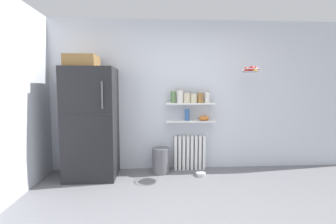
# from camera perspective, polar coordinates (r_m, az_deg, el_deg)

# --- Properties ---
(ground_plane) EXTENTS (7.04, 7.04, 0.00)m
(ground_plane) POSITION_cam_1_polar(r_m,az_deg,el_deg) (3.19, 5.30, -21.07)
(ground_plane) COLOR slate
(back_wall) EXTENTS (7.04, 0.10, 2.60)m
(back_wall) POSITION_cam_1_polar(r_m,az_deg,el_deg) (4.40, 2.36, 3.81)
(back_wall) COLOR silver
(back_wall) RESTS_ON ground_plane
(refrigerator) EXTENTS (0.78, 0.72, 1.94)m
(refrigerator) POSITION_cam_1_polar(r_m,az_deg,el_deg) (4.13, -17.29, -1.88)
(refrigerator) COLOR black
(refrigerator) RESTS_ON ground_plane
(radiator) EXTENTS (0.55, 0.12, 0.60)m
(radiator) POSITION_cam_1_polar(r_m,az_deg,el_deg) (4.44, 5.00, -9.28)
(radiator) COLOR white
(radiator) RESTS_ON ground_plane
(wall_shelf_lower) EXTENTS (0.85, 0.22, 0.02)m
(wall_shelf_lower) POSITION_cam_1_polar(r_m,az_deg,el_deg) (4.30, 5.12, -2.12)
(wall_shelf_lower) COLOR white
(wall_shelf_upper) EXTENTS (0.85, 0.22, 0.02)m
(wall_shelf_upper) POSITION_cam_1_polar(r_m,az_deg,el_deg) (4.27, 5.15, 1.94)
(wall_shelf_upper) COLOR white
(storage_jar_0) EXTENTS (0.09, 0.09, 0.21)m
(storage_jar_0) POSITION_cam_1_polar(r_m,az_deg,el_deg) (4.23, 1.20, 3.53)
(storage_jar_0) COLOR #5B7F4C
(storage_jar_0) RESTS_ON wall_shelf_upper
(storage_jar_1) EXTENTS (0.12, 0.12, 0.23)m
(storage_jar_1) POSITION_cam_1_polar(r_m,az_deg,el_deg) (4.24, 2.79, 3.66)
(storage_jar_1) COLOR silver
(storage_jar_1) RESTS_ON wall_shelf_upper
(storage_jar_2) EXTENTS (0.11, 0.11, 0.19)m
(storage_jar_2) POSITION_cam_1_polar(r_m,az_deg,el_deg) (4.26, 4.38, 3.35)
(storage_jar_2) COLOR beige
(storage_jar_2) RESTS_ON wall_shelf_upper
(storage_jar_3) EXTENTS (0.12, 0.12, 0.18)m
(storage_jar_3) POSITION_cam_1_polar(r_m,az_deg,el_deg) (4.27, 5.95, 3.28)
(storage_jar_3) COLOR beige
(storage_jar_3) RESTS_ON wall_shelf_upper
(storage_jar_4) EXTENTS (0.10, 0.10, 0.19)m
(storage_jar_4) POSITION_cam_1_polar(r_m,az_deg,el_deg) (4.29, 7.51, 3.34)
(storage_jar_4) COLOR olive
(storage_jar_4) RESTS_ON wall_shelf_upper
(storage_jar_5) EXTENTS (0.09, 0.09, 0.21)m
(storage_jar_5) POSITION_cam_1_polar(r_m,az_deg,el_deg) (4.32, 9.05, 3.45)
(storage_jar_5) COLOR silver
(storage_jar_5) RESTS_ON wall_shelf_upper
(vase) EXTENTS (0.09, 0.09, 0.20)m
(vase) POSITION_cam_1_polar(r_m,az_deg,el_deg) (4.28, 4.43, -0.65)
(vase) COLOR #38609E
(vase) RESTS_ON wall_shelf_lower
(shelf_bowl) EXTENTS (0.19, 0.19, 0.08)m
(shelf_bowl) POSITION_cam_1_polar(r_m,az_deg,el_deg) (4.33, 8.26, -1.38)
(shelf_bowl) COLOR orange
(shelf_bowl) RESTS_ON wall_shelf_lower
(trash_bin) EXTENTS (0.28, 0.28, 0.43)m
(trash_bin) POSITION_cam_1_polar(r_m,az_deg,el_deg) (4.25, -1.69, -11.10)
(trash_bin) COLOR slate
(trash_bin) RESTS_ON ground_plane
(pet_food_bowl) EXTENTS (0.16, 0.16, 0.05)m
(pet_food_bowl) POSITION_cam_1_polar(r_m,az_deg,el_deg) (4.21, 7.58, -14.02)
(pet_food_bowl) COLOR #B7B7BC
(pet_food_bowl) RESTS_ON ground_plane
(hanging_fruit_basket) EXTENTS (0.33, 0.33, 0.09)m
(hanging_fruit_basket) POSITION_cam_1_polar(r_m,az_deg,el_deg) (4.24, 18.55, 9.25)
(hanging_fruit_basket) COLOR #B2B2B7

